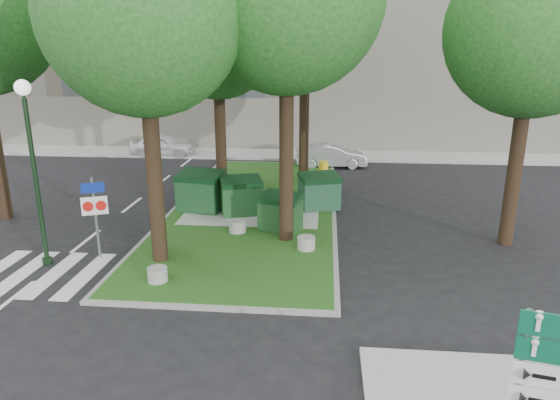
# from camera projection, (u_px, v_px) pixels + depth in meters

# --- Properties ---
(ground) EXTENTS (120.00, 120.00, 0.00)m
(ground) POSITION_uv_depth(u_px,v_px,m) (188.00, 307.00, 12.01)
(ground) COLOR black
(ground) RESTS_ON ground
(median_island) EXTENTS (6.00, 16.00, 0.12)m
(median_island) POSITION_uv_depth(u_px,v_px,m) (255.00, 207.00, 19.58)
(median_island) COLOR #1A4C15
(median_island) RESTS_ON ground
(median_kerb) EXTENTS (6.30, 16.30, 0.10)m
(median_kerb) POSITION_uv_depth(u_px,v_px,m) (255.00, 207.00, 19.59)
(median_kerb) COLOR gray
(median_kerb) RESTS_ON ground
(building_sidewalk) EXTENTS (42.00, 3.00, 0.12)m
(building_sidewalk) POSITION_uv_depth(u_px,v_px,m) (271.00, 154.00, 29.65)
(building_sidewalk) COLOR #999993
(building_sidewalk) RESTS_ON ground
(zebra_crossing) EXTENTS (5.00, 3.00, 0.01)m
(zebra_crossing) POSITION_uv_depth(u_px,v_px,m) (70.00, 274.00, 13.77)
(zebra_crossing) COLOR silver
(zebra_crossing) RESTS_ON ground
(apartment_building) EXTENTS (41.00, 12.00, 16.00)m
(apartment_building) POSITION_uv_depth(u_px,v_px,m) (283.00, 20.00, 34.54)
(apartment_building) COLOR beige
(apartment_building) RESTS_ON ground
(tree_median_mid) EXTENTS (4.80, 4.80, 9.99)m
(tree_median_mid) POSITION_uv_depth(u_px,v_px,m) (219.00, 22.00, 18.74)
(tree_median_mid) COLOR black
(tree_median_mid) RESTS_ON ground
(tree_street_right) EXTENTS (5.00, 5.00, 10.06)m
(tree_street_right) POSITION_uv_depth(u_px,v_px,m) (539.00, 12.00, 14.04)
(tree_street_right) COLOR black
(tree_street_right) RESTS_ON ground
(dumpster_a) EXTENTS (1.86, 1.48, 1.54)m
(dumpster_a) POSITION_uv_depth(u_px,v_px,m) (201.00, 191.00, 18.80)
(dumpster_a) COLOR #0F3A18
(dumpster_a) RESTS_ON median_island
(dumpster_b) EXTENTS (1.77, 1.48, 1.40)m
(dumpster_b) POSITION_uv_depth(u_px,v_px,m) (241.00, 196.00, 18.40)
(dumpster_b) COLOR #134118
(dumpster_b) RESTS_ON median_island
(dumpster_c) EXTENTS (1.59, 1.33, 1.26)m
(dumpster_c) POSITION_uv_depth(u_px,v_px,m) (280.00, 212.00, 16.77)
(dumpster_c) COLOR #103613
(dumpster_c) RESTS_ON median_island
(dumpster_d) EXTENTS (1.74, 1.46, 1.38)m
(dumpster_d) POSITION_uv_depth(u_px,v_px,m) (319.00, 192.00, 19.06)
(dumpster_d) COLOR #123D23
(dumpster_d) RESTS_ON median_island
(bollard_left) EXTENTS (0.52, 0.52, 0.37)m
(bollard_left) POSITION_uv_depth(u_px,v_px,m) (157.00, 274.00, 13.08)
(bollard_left) COLOR gray
(bollard_left) RESTS_ON median_island
(bollard_right) EXTENTS (0.55, 0.55, 0.39)m
(bollard_right) POSITION_uv_depth(u_px,v_px,m) (306.00, 243.00, 15.20)
(bollard_right) COLOR gray
(bollard_right) RESTS_ON median_island
(bollard_mid) EXTENTS (0.57, 0.57, 0.40)m
(bollard_mid) POSITION_uv_depth(u_px,v_px,m) (238.00, 226.00, 16.66)
(bollard_mid) COLOR gray
(bollard_mid) RESTS_ON median_island
(litter_bin) EXTENTS (0.45, 0.45, 0.78)m
(litter_bin) POSITION_uv_depth(u_px,v_px,m) (323.00, 169.00, 23.83)
(litter_bin) COLOR gold
(litter_bin) RESTS_ON median_island
(street_lamp) EXTENTS (0.42, 0.42, 5.22)m
(street_lamp) POSITION_uv_depth(u_px,v_px,m) (32.00, 153.00, 13.54)
(street_lamp) COLOR black
(street_lamp) RESTS_ON ground
(traffic_sign_pole) EXTENTS (0.70, 0.32, 2.46)m
(traffic_sign_pole) POSITION_uv_depth(u_px,v_px,m) (95.00, 207.00, 14.49)
(traffic_sign_pole) COLOR slate
(traffic_sign_pole) RESTS_ON ground
(car_white) EXTENTS (3.78, 1.56, 1.28)m
(car_white) POSITION_uv_depth(u_px,v_px,m) (163.00, 145.00, 29.27)
(car_white) COLOR silver
(car_white) RESTS_ON ground
(car_silver) EXTENTS (3.81, 1.65, 1.22)m
(car_silver) POSITION_uv_depth(u_px,v_px,m) (331.00, 156.00, 26.42)
(car_silver) COLOR #9EA0A5
(car_silver) RESTS_ON ground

